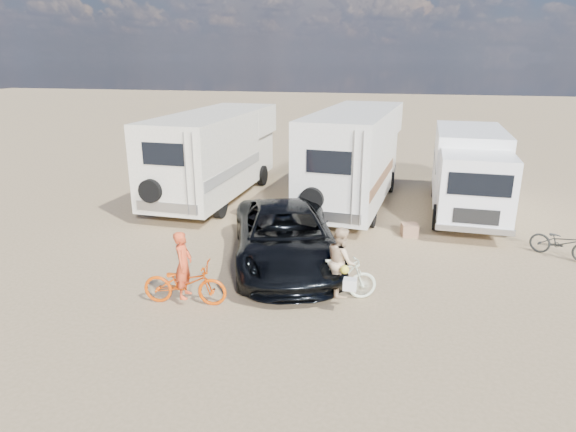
% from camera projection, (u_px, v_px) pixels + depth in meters
% --- Properties ---
extents(ground, '(140.00, 140.00, 0.00)m').
position_uv_depth(ground, '(312.00, 284.00, 12.33)').
color(ground, '#9D835E').
rests_on(ground, ground).
extents(rv_main, '(3.21, 8.16, 3.57)m').
position_uv_depth(rv_main, '(354.00, 159.00, 18.42)').
color(rv_main, white).
rests_on(rv_main, ground).
extents(rv_left, '(2.83, 8.17, 3.38)m').
position_uv_depth(rv_left, '(215.00, 156.00, 19.44)').
color(rv_left, beige).
rests_on(rv_left, ground).
extents(box_truck, '(2.59, 6.93, 2.92)m').
position_uv_depth(box_truck, '(469.00, 174.00, 17.43)').
color(box_truck, white).
rests_on(box_truck, ground).
extents(dark_suv, '(4.31, 6.26, 1.59)m').
position_uv_depth(dark_suv, '(285.00, 236.00, 13.30)').
color(dark_suv, black).
rests_on(dark_suv, ground).
extents(bike_man, '(1.99, 0.89, 1.01)m').
position_uv_depth(bike_man, '(185.00, 283.00, 11.21)').
color(bike_man, '#C94103').
rests_on(bike_man, ground).
extents(bike_woman, '(1.78, 1.05, 1.03)m').
position_uv_depth(bike_woman, '(340.00, 280.00, 11.37)').
color(bike_woman, beige).
rests_on(bike_woman, ground).
extents(rider_man, '(0.44, 0.61, 1.56)m').
position_uv_depth(rider_man, '(184.00, 272.00, 11.12)').
color(rider_man, '#D64721').
rests_on(rider_man, ground).
extents(rider_woman, '(0.84, 0.94, 1.60)m').
position_uv_depth(rider_woman, '(341.00, 268.00, 11.28)').
color(rider_woman, '#D9B68C').
rests_on(rider_woman, ground).
extents(bike_parked, '(1.77, 1.39, 0.90)m').
position_uv_depth(bike_parked, '(562.00, 243.00, 13.82)').
color(bike_parked, '#232623').
rests_on(bike_parked, ground).
extents(cooler, '(0.63, 0.52, 0.44)m').
position_uv_depth(cooler, '(266.00, 224.00, 16.05)').
color(cooler, '#235A8B').
rests_on(cooler, ground).
extents(crate, '(0.58, 0.58, 0.39)m').
position_uv_depth(crate, '(409.00, 230.00, 15.61)').
color(crate, '#8C654B').
rests_on(crate, ground).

